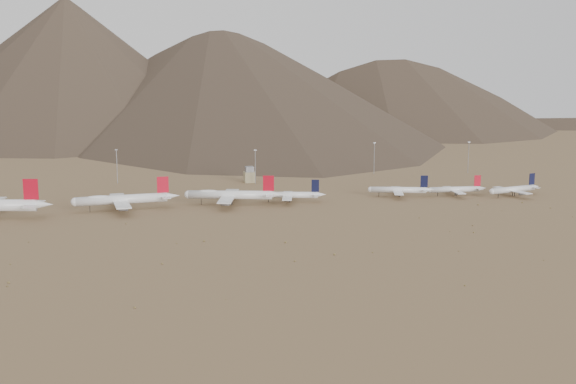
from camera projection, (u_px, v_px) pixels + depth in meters
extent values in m
plane|color=olive|center=(239.00, 217.00, 422.06)|extent=(3000.00, 3000.00, 0.00)
cone|color=silver|center=(43.00, 204.00, 414.41)|extent=(12.94, 8.85, 6.09)
cube|color=silver|center=(34.00, 204.00, 414.42)|extent=(11.41, 23.56, 0.41)
cube|color=#B10B1E|center=(31.00, 189.00, 412.89)|extent=(8.39, 2.72, 12.01)
cylinder|color=silver|center=(122.00, 199.00, 439.68)|extent=(54.85, 9.52, 5.64)
sphere|color=silver|center=(75.00, 202.00, 431.30)|extent=(5.53, 5.53, 5.53)
cone|color=silver|center=(172.00, 196.00, 448.99)|extent=(10.16, 5.76, 5.08)
cube|color=silver|center=(120.00, 201.00, 439.50)|extent=(12.28, 50.53, 0.71)
cube|color=silver|center=(165.00, 196.00, 447.63)|extent=(6.26, 19.32, 0.34)
cube|color=#B10B1E|center=(163.00, 185.00, 446.01)|extent=(7.11, 1.01, 10.01)
cylinder|color=black|center=(90.00, 209.00, 434.65)|extent=(0.36, 0.36, 3.82)
cylinder|color=black|center=(124.00, 206.00, 442.17)|extent=(0.45, 0.45, 3.82)
cylinder|color=black|center=(124.00, 207.00, 439.53)|extent=(0.45, 0.45, 3.82)
ellipsoid|color=silver|center=(98.00, 198.00, 435.05)|extent=(17.73, 5.46, 3.38)
cylinder|color=slate|center=(119.00, 200.00, 449.10)|extent=(5.63, 2.92, 2.54)
cylinder|color=slate|center=(122.00, 206.00, 430.38)|extent=(5.63, 2.92, 2.54)
cylinder|color=slate|center=(117.00, 198.00, 457.53)|extent=(5.63, 2.92, 2.54)
cylinder|color=slate|center=(123.00, 209.00, 421.96)|extent=(5.63, 2.92, 2.54)
cylinder|color=silver|center=(230.00, 195.00, 456.06)|extent=(52.36, 19.94, 5.47)
sphere|color=silver|center=(189.00, 195.00, 456.98)|extent=(5.36, 5.36, 5.36)
cone|color=silver|center=(277.00, 194.00, 454.95)|extent=(10.52, 7.37, 4.92)
cube|color=silver|center=(229.00, 196.00, 456.24)|extent=(21.60, 48.95, 0.68)
cube|color=silver|center=(270.00, 194.00, 455.08)|extent=(9.69, 19.03, 0.33)
cube|color=#B10B1E|center=(268.00, 183.00, 453.87)|extent=(6.75, 2.38, 9.70)
cylinder|color=black|center=(201.00, 202.00, 457.51)|extent=(0.35, 0.35, 3.70)
cylinder|color=black|center=(232.00, 202.00, 458.17)|extent=(0.44, 0.44, 3.70)
cylinder|color=black|center=(232.00, 202.00, 455.48)|extent=(0.44, 0.44, 3.70)
ellipsoid|color=silver|center=(209.00, 192.00, 456.27)|extent=(17.41, 8.64, 3.28)
cylinder|color=slate|center=(230.00, 195.00, 466.02)|extent=(5.77, 3.83, 2.46)
cylinder|color=slate|center=(227.00, 201.00, 446.93)|extent=(5.77, 3.83, 2.46)
cylinder|color=slate|center=(232.00, 193.00, 474.61)|extent=(5.77, 3.83, 2.46)
cylinder|color=slate|center=(225.00, 204.00, 438.34)|extent=(5.77, 3.83, 2.46)
cylinder|color=silver|center=(289.00, 195.00, 465.14)|extent=(37.00, 13.82, 4.05)
sphere|color=silver|center=(260.00, 195.00, 465.57)|extent=(3.97, 3.97, 3.97)
cone|color=silver|center=(321.00, 195.00, 464.60)|extent=(7.44, 5.30, 3.64)
cube|color=silver|center=(287.00, 196.00, 465.26)|extent=(14.25, 32.38, 0.51)
cube|color=silver|center=(316.00, 194.00, 464.65)|extent=(6.47, 12.59, 0.24)
cube|color=black|center=(315.00, 186.00, 463.68)|extent=(4.77, 1.64, 7.99)
cylinder|color=black|center=(268.00, 200.00, 466.04)|extent=(0.43, 0.43, 2.77)
cylinder|color=black|center=(290.00, 200.00, 466.71)|extent=(0.53, 0.53, 2.77)
cylinder|color=black|center=(290.00, 200.00, 464.72)|extent=(0.53, 0.53, 2.77)
cylinder|color=slate|center=(288.00, 195.00, 474.24)|extent=(4.08, 2.75, 1.82)
cylinder|color=slate|center=(287.00, 200.00, 456.63)|extent=(4.08, 2.75, 1.82)
cylinder|color=silver|center=(398.00, 190.00, 483.87)|extent=(36.36, 15.15, 4.01)
sphere|color=silver|center=(371.00, 190.00, 485.08)|extent=(3.93, 3.93, 3.93)
cone|color=silver|center=(429.00, 190.00, 482.47)|extent=(7.43, 5.47, 3.61)
cube|color=silver|center=(397.00, 191.00, 484.03)|extent=(15.34, 31.93, 0.50)
cube|color=silver|center=(425.00, 190.00, 482.65)|extent=(6.85, 12.46, 0.24)
cube|color=black|center=(424.00, 181.00, 481.72)|extent=(4.68, 1.82, 7.91)
cylinder|color=black|center=(379.00, 195.00, 485.31)|extent=(0.42, 0.42, 2.74)
cylinder|color=black|center=(399.00, 195.00, 485.40)|extent=(0.53, 0.53, 2.74)
cylinder|color=black|center=(399.00, 195.00, 483.43)|extent=(0.53, 0.53, 2.74)
cylinder|color=slate|center=(396.00, 190.00, 492.90)|extent=(4.07, 2.85, 1.80)
cylinder|color=slate|center=(398.00, 194.00, 475.50)|extent=(4.07, 2.85, 1.80)
cylinder|color=silver|center=(455.00, 189.00, 487.64)|extent=(34.62, 7.08, 3.74)
sphere|color=silver|center=(430.00, 190.00, 485.14)|extent=(3.66, 3.66, 3.66)
cone|color=silver|center=(482.00, 188.00, 490.39)|extent=(6.49, 3.95, 3.36)
cube|color=silver|center=(454.00, 190.00, 487.64)|extent=(8.36, 29.90, 0.47)
cube|color=silver|center=(478.00, 188.00, 489.97)|extent=(4.18, 11.46, 0.22)
cube|color=#B10B1E|center=(477.00, 181.00, 488.96)|extent=(4.49, 0.77, 7.38)
cylinder|color=black|center=(438.00, 194.00, 486.44)|extent=(0.39, 0.39, 2.56)
cylinder|color=black|center=(455.00, 194.00, 489.20)|extent=(0.49, 0.49, 2.56)
cylinder|color=black|center=(456.00, 194.00, 487.38)|extent=(0.49, 0.49, 2.56)
cylinder|color=slate|center=(449.00, 189.00, 495.84)|extent=(3.59, 2.01, 1.68)
cylinder|color=slate|center=(458.00, 194.00, 479.76)|extent=(3.59, 2.01, 1.68)
cylinder|color=silver|center=(513.00, 189.00, 486.02)|extent=(36.46, 11.77, 3.96)
sphere|color=silver|center=(492.00, 191.00, 477.98)|extent=(3.88, 3.88, 3.88)
cone|color=silver|center=(535.00, 187.00, 494.97)|extent=(7.18, 4.90, 3.56)
cube|color=silver|center=(512.00, 190.00, 485.80)|extent=(12.47, 31.78, 0.49)
cube|color=silver|center=(532.00, 187.00, 493.67)|extent=(5.78, 12.31, 0.24)
cube|color=black|center=(532.00, 179.00, 492.38)|extent=(4.71, 1.38, 7.81)
cylinder|color=black|center=(498.00, 196.00, 480.98)|extent=(0.42, 0.42, 2.71)
cylinder|color=black|center=(512.00, 194.00, 487.80)|extent=(0.52, 0.52, 2.71)
cylinder|color=black|center=(515.00, 194.00, 486.06)|extent=(0.52, 0.52, 2.71)
cylinder|color=slate|center=(503.00, 190.00, 493.68)|extent=(3.95, 2.53, 1.78)
cylinder|color=slate|center=(521.00, 194.00, 478.27)|extent=(3.95, 2.53, 1.78)
cube|color=gray|center=(249.00, 177.00, 543.12)|extent=(8.00, 8.00, 8.00)
cube|color=slate|center=(249.00, 169.00, 542.06)|extent=(6.00, 6.00, 4.00)
cylinder|color=gray|center=(117.00, 167.00, 536.26)|extent=(0.50, 0.50, 25.00)
cube|color=gray|center=(116.00, 150.00, 534.01)|extent=(2.00, 0.60, 0.80)
cylinder|color=gray|center=(255.00, 167.00, 534.37)|extent=(0.50, 0.50, 25.00)
cube|color=gray|center=(255.00, 150.00, 532.12)|extent=(2.00, 0.60, 0.80)
cylinder|color=gray|center=(374.00, 159.00, 583.40)|extent=(0.50, 0.50, 25.00)
cube|color=gray|center=(375.00, 143.00, 581.15)|extent=(2.00, 0.60, 0.80)
cylinder|color=gray|center=(468.00, 158.00, 588.48)|extent=(0.50, 0.50, 25.00)
cube|color=gray|center=(469.00, 142.00, 586.22)|extent=(2.00, 0.60, 0.80)
ellipsoid|color=olive|center=(450.00, 232.00, 383.55)|extent=(0.61, 0.61, 0.35)
ellipsoid|color=olive|center=(226.00, 299.00, 273.50)|extent=(0.56, 0.56, 0.29)
ellipsoid|color=olive|center=(573.00, 217.00, 420.64)|extent=(0.63, 0.63, 0.45)
ellipsoid|color=olive|center=(419.00, 218.00, 417.91)|extent=(0.77, 0.77, 0.40)
ellipsoid|color=olive|center=(473.00, 225.00, 397.89)|extent=(0.80, 0.80, 0.57)
ellipsoid|color=olive|center=(177.00, 243.00, 358.38)|extent=(0.77, 0.77, 0.42)
ellipsoid|color=olive|center=(286.00, 242.00, 359.79)|extent=(1.05, 1.05, 0.94)
ellipsoid|color=olive|center=(135.00, 307.00, 264.03)|extent=(0.88, 0.88, 0.70)
ellipsoid|color=olive|center=(7.00, 286.00, 289.45)|extent=(0.82, 0.82, 0.46)
ellipsoid|color=olive|center=(465.00, 285.00, 290.46)|extent=(0.91, 0.91, 0.52)
ellipsoid|color=olive|center=(126.00, 224.00, 402.00)|extent=(0.92, 0.92, 0.59)
ellipsoid|color=olive|center=(162.00, 264.00, 321.80)|extent=(0.98, 0.98, 0.67)
ellipsoid|color=olive|center=(544.00, 260.00, 327.71)|extent=(0.55, 0.55, 0.41)
ellipsoid|color=olive|center=(334.00, 254.00, 337.19)|extent=(1.07, 1.07, 0.85)
ellipsoid|color=olive|center=(10.00, 264.00, 321.23)|extent=(0.80, 0.80, 0.47)
ellipsoid|color=olive|center=(502.00, 211.00, 438.02)|extent=(0.59, 0.59, 0.33)
ellipsoid|color=olive|center=(204.00, 241.00, 362.39)|extent=(1.00, 1.00, 0.90)
ellipsoid|color=olive|center=(373.00, 252.00, 341.25)|extent=(0.85, 0.85, 0.48)
ellipsoid|color=olive|center=(295.00, 261.00, 326.05)|extent=(0.83, 0.83, 0.66)
ellipsoid|color=olive|center=(29.00, 242.00, 361.01)|extent=(0.73, 0.73, 0.39)
ellipsoid|color=olive|center=(459.00, 251.00, 343.89)|extent=(0.63, 0.63, 0.37)
ellipsoid|color=olive|center=(522.00, 202.00, 462.90)|extent=(0.94, 0.94, 0.79)
ellipsoid|color=olive|center=(9.00, 282.00, 293.81)|extent=(1.03, 1.03, 0.87)
ellipsoid|color=olive|center=(478.00, 205.00, 456.11)|extent=(1.03, 1.03, 0.77)
ellipsoid|color=olive|center=(474.00, 232.00, 381.22)|extent=(0.81, 0.81, 0.64)
ellipsoid|color=olive|center=(550.00, 208.00, 445.86)|extent=(0.76, 0.76, 0.62)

